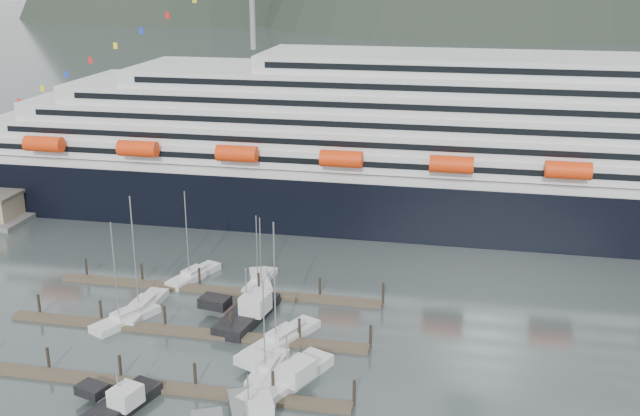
# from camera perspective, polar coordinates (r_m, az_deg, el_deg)

# --- Properties ---
(ground) EXTENTS (1600.00, 1600.00, 0.00)m
(ground) POSITION_cam_1_polar(r_m,az_deg,el_deg) (95.00, -8.12, -10.52)
(ground) COLOR #4C5A5A
(ground) RESTS_ON ground
(cruise_ship) EXTENTS (210.00, 30.40, 50.30)m
(cruise_ship) POSITION_cam_1_polar(r_m,az_deg,el_deg) (137.24, 11.41, 3.79)
(cruise_ship) COLOR black
(cruise_ship) RESTS_ON ground
(dock_near) EXTENTS (48.18, 2.28, 3.20)m
(dock_near) POSITION_cam_1_polar(r_m,az_deg,el_deg) (88.62, -13.38, -12.91)
(dock_near) COLOR #4E4332
(dock_near) RESTS_ON ground
(dock_mid) EXTENTS (48.18, 2.28, 3.20)m
(dock_mid) POSITION_cam_1_polar(r_m,az_deg,el_deg) (98.98, -10.27, -9.20)
(dock_mid) COLOR #4E4332
(dock_mid) RESTS_ON ground
(dock_far) EXTENTS (48.18, 2.28, 3.20)m
(dock_far) POSITION_cam_1_polar(r_m,az_deg,el_deg) (109.90, -7.82, -6.18)
(dock_far) COLOR #4E4332
(dock_far) RESTS_ON ground
(sailboat_a) EXTENTS (6.86, 10.02, 14.85)m
(sailboat_a) POSITION_cam_1_polar(r_m,az_deg,el_deg) (103.27, -14.60, -8.22)
(sailboat_a) COLOR silver
(sailboat_a) RESTS_ON ground
(sailboat_b) EXTENTS (3.31, 11.01, 17.27)m
(sailboat_b) POSITION_cam_1_polar(r_m,az_deg,el_deg) (106.03, -13.35, -7.39)
(sailboat_b) COLOR silver
(sailboat_b) RESTS_ON ground
(sailboat_d) EXTENTS (7.88, 12.44, 16.90)m
(sailboat_d) POSITION_cam_1_polar(r_m,az_deg,el_deg) (95.25, -2.90, -9.96)
(sailboat_d) COLOR silver
(sailboat_d) RESTS_ON ground
(sailboat_e) EXTENTS (5.83, 10.35, 14.46)m
(sailboat_e) POSITION_cam_1_polar(r_m,az_deg,el_deg) (114.89, -9.60, -5.10)
(sailboat_e) COLOR silver
(sailboat_e) RESTS_ON ground
(sailboat_f) EXTENTS (5.68, 9.09, 11.10)m
(sailboat_f) POSITION_cam_1_polar(r_m,az_deg,el_deg) (111.76, -4.55, -5.58)
(sailboat_f) COLOR silver
(sailboat_f) RESTS_ON ground
(sailboat_g) EXTENTS (3.18, 9.38, 11.35)m
(sailboat_g) POSITION_cam_1_polar(r_m,az_deg,el_deg) (111.78, -4.58, -5.59)
(sailboat_g) COLOR silver
(sailboat_g) RESTS_ON ground
(sailboat_h) EXTENTS (3.29, 8.91, 12.32)m
(sailboat_h) POSITION_cam_1_polar(r_m,az_deg,el_deg) (89.14, -4.00, -12.14)
(sailboat_h) COLOR silver
(sailboat_h) RESTS_ON ground
(trawler_b) EXTENTS (8.62, 10.70, 6.59)m
(trawler_b) POSITION_cam_1_polar(r_m,az_deg,el_deg) (84.69, -15.10, -14.21)
(trawler_b) COLOR black
(trawler_b) RESTS_ON ground
(trawler_c) EXTENTS (11.19, 13.78, 6.91)m
(trawler_c) POSITION_cam_1_polar(r_m,az_deg,el_deg) (86.44, -2.59, -12.79)
(trawler_c) COLOR silver
(trawler_c) RESTS_ON ground
(trawler_e) EXTENTS (10.01, 13.11, 8.25)m
(trawler_e) POSITION_cam_1_polar(r_m,az_deg,el_deg) (100.96, -5.65, -7.96)
(trawler_e) COLOR black
(trawler_e) RESTS_ON ground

